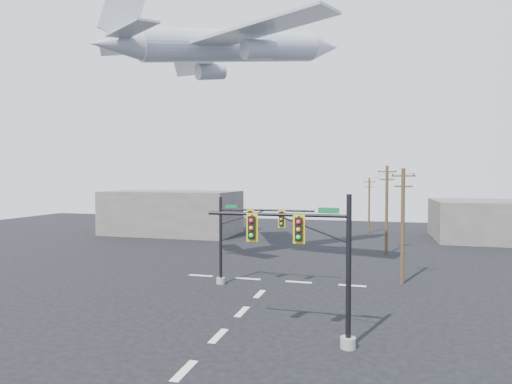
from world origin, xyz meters
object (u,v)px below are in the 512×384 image
(airliner, at_px, (234,47))
(utility_pole_a, at_px, (403,224))
(signal_mast_near, at_px, (316,264))
(utility_pole_c, at_px, (369,204))
(utility_pole_b, at_px, (387,208))
(signal_mast_far, at_px, (240,237))

(airliner, bearing_deg, utility_pole_a, -61.05)
(signal_mast_near, xyz_separation_m, airliner, (-9.54, 16.60, 15.75))
(utility_pole_a, xyz_separation_m, utility_pole_c, (-2.73, 29.32, -0.42))
(utility_pole_c, bearing_deg, utility_pole_a, -93.40)
(signal_mast_near, bearing_deg, utility_pole_b, 81.53)
(signal_mast_far, xyz_separation_m, utility_pole_c, (8.79, 32.91, 0.54))
(utility_pole_a, relative_size, airliner, 0.40)
(signal_mast_far, distance_m, utility_pole_b, 19.65)
(utility_pole_c, xyz_separation_m, airliner, (-11.51, -26.08, 15.54))
(utility_pole_b, relative_size, airliner, 0.43)
(utility_pole_a, bearing_deg, airliner, -173.38)
(signal_mast_near, distance_m, utility_pole_a, 14.17)
(signal_mast_near, relative_size, utility_pole_c, 0.93)
(utility_pole_c, relative_size, airliner, 0.36)
(utility_pole_b, bearing_deg, utility_pole_a, -78.14)
(signal_mast_far, relative_size, utility_pole_a, 0.85)
(utility_pole_a, xyz_separation_m, airliner, (-14.24, 3.25, 15.11))
(signal_mast_far, height_order, utility_pole_c, utility_pole_c)
(utility_pole_b, distance_m, utility_pole_c, 16.62)
(utility_pole_c, bearing_deg, signal_mast_far, -113.67)
(signal_mast_far, distance_m, airliner, 17.68)
(utility_pole_a, distance_m, airliner, 21.02)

